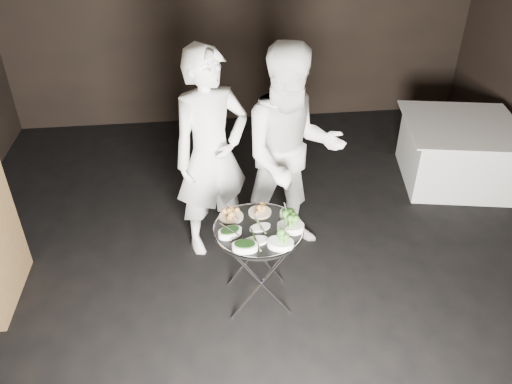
{
  "coord_description": "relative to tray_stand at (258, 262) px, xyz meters",
  "views": [
    {
      "loc": [
        -0.6,
        -2.9,
        2.98
      ],
      "look_at": [
        -0.23,
        0.16,
        0.95
      ],
      "focal_mm": 35.0,
      "sensor_mm": 36.0,
      "label": 1
    }
  ],
  "objects": [
    {
      "name": "asparagus_plate_a",
      "position": [
        0.01,
        0.0,
        0.34
      ],
      "size": [
        0.18,
        0.14,
        0.03
      ],
      "rotation": [
        0.0,
        0.0,
        0.3
      ],
      "color": "white",
      "rests_on": "serving_tray"
    },
    {
      "name": "asparagus_plate_b",
      "position": [
        -0.04,
        -0.15,
        0.34
      ],
      "size": [
        0.2,
        0.13,
        0.04
      ],
      "rotation": [
        0.0,
        0.0,
        0.15
      ],
      "color": "white",
      "rests_on": "serving_tray"
    },
    {
      "name": "waiter_left",
      "position": [
        -0.3,
        0.78,
        0.54
      ],
      "size": [
        0.8,
        0.68,
        1.87
      ],
      "primitive_type": "imported",
      "rotation": [
        0.0,
        0.0,
        0.41
      ],
      "color": "white",
      "rests_on": "floor"
    },
    {
      "name": "floor",
      "position": [
        0.23,
        -0.01,
        -0.42
      ],
      "size": [
        6.0,
        7.0,
        0.05
      ],
      "primitive_type": "cube",
      "color": "black",
      "rests_on": "ground"
    },
    {
      "name": "tray_stand",
      "position": [
        0.0,
        0.0,
        0.0
      ],
      "size": [
        0.48,
        0.41,
        0.71
      ],
      "rotation": [
        0.0,
        0.0,
        -0.15
      ],
      "color": "silver",
      "rests_on": "floor"
    },
    {
      "name": "greens_bowl",
      "position": [
        0.24,
        0.12,
        0.36
      ],
      "size": [
        0.13,
        0.13,
        0.08
      ],
      "rotation": [
        0.0,
        0.0,
        0.17
      ],
      "color": "white",
      "rests_on": "serving_tray"
    },
    {
      "name": "broccoli_bowl_a",
      "position": [
        0.23,
        -0.04,
        0.36
      ],
      "size": [
        0.22,
        0.18,
        0.08
      ],
      "rotation": [
        0.0,
        0.0,
        -0.17
      ],
      "color": "white",
      "rests_on": "serving_tray"
    },
    {
      "name": "broccoli_bowl_b",
      "position": [
        0.13,
        -0.22,
        0.36
      ],
      "size": [
        0.22,
        0.18,
        0.08
      ],
      "rotation": [
        0.0,
        0.0,
        -0.27
      ],
      "color": "white",
      "rests_on": "serving_tray"
    },
    {
      "name": "serving_tray",
      "position": [
        0.0,
        -0.0,
        0.32
      ],
      "size": [
        0.68,
        0.68,
        0.04
      ],
      "color": "black",
      "rests_on": "tray_stand"
    },
    {
      "name": "potato_plate_a",
      "position": [
        -0.19,
        0.16,
        0.36
      ],
      "size": [
        0.19,
        0.19,
        0.07
      ],
      "rotation": [
        0.0,
        0.0,
        0.36
      ],
      "color": "beige",
      "rests_on": "serving_tray"
    },
    {
      "name": "potato_plate_b",
      "position": [
        0.04,
        0.2,
        0.35
      ],
      "size": [
        0.18,
        0.18,
        0.06
      ],
      "rotation": [
        0.0,
        0.0,
        -0.05
      ],
      "color": "beige",
      "rests_on": "serving_tray"
    },
    {
      "name": "dining_table",
      "position": [
        2.39,
        1.58,
        -0.05
      ],
      "size": [
        1.19,
        1.19,
        0.68
      ],
      "rotation": [
        0.0,
        0.0,
        -0.2
      ],
      "color": "white",
      "rests_on": "floor"
    },
    {
      "name": "wall_back",
      "position": [
        0.23,
        3.52,
        1.1
      ],
      "size": [
        6.0,
        0.05,
        3.0
      ],
      "primitive_type": "cube",
      "color": "black",
      "rests_on": "floor"
    },
    {
      "name": "serving_utensils",
      "position": [
        0.02,
        0.07,
        0.38
      ],
      "size": [
        0.59,
        0.43,
        0.01
      ],
      "color": "silver",
      "rests_on": "serving_tray"
    },
    {
      "name": "spinach_bowl_b",
      "position": [
        -0.12,
        -0.22,
        0.36
      ],
      "size": [
        0.19,
        0.14,
        0.08
      ],
      "rotation": [
        0.0,
        0.0,
        -0.11
      ],
      "color": "white",
      "rests_on": "serving_tray"
    },
    {
      "name": "waiter_right",
      "position": [
        0.37,
        0.71,
        0.55
      ],
      "size": [
        0.96,
        0.77,
        1.89
      ],
      "primitive_type": "imported",
      "rotation": [
        0.0,
        0.0,
        0.06
      ],
      "color": "white",
      "rests_on": "floor"
    },
    {
      "name": "spinach_bowl_a",
      "position": [
        -0.22,
        -0.05,
        0.36
      ],
      "size": [
        0.21,
        0.17,
        0.07
      ],
      "rotation": [
        0.0,
        0.0,
        0.32
      ],
      "color": "white",
      "rests_on": "serving_tray"
    }
  ]
}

